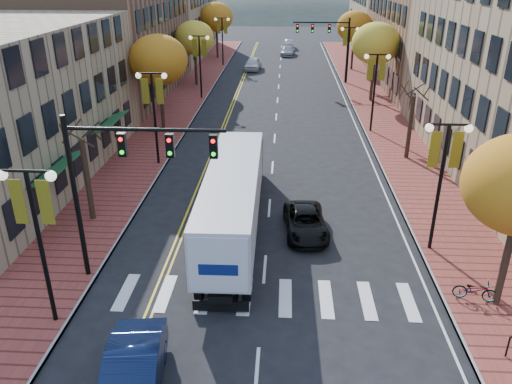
# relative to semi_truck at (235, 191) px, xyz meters

# --- Properties ---
(ground) EXTENTS (200.00, 200.00, 0.00)m
(ground) POSITION_rel_semi_truck_xyz_m (1.60, -7.56, -2.08)
(ground) COLOR black
(ground) RESTS_ON ground
(sidewalk_left) EXTENTS (4.00, 85.00, 0.15)m
(sidewalk_left) POSITION_rel_semi_truck_xyz_m (-7.40, 24.94, -2.00)
(sidewalk_left) COLOR brown
(sidewalk_left) RESTS_ON ground
(sidewalk_right) EXTENTS (4.00, 85.00, 0.15)m
(sidewalk_right) POSITION_rel_semi_truck_xyz_m (10.60, 24.94, -2.00)
(sidewalk_right) COLOR brown
(sidewalk_right) RESTS_ON ground
(building_left_mid) EXTENTS (12.00, 24.00, 11.00)m
(building_left_mid) POSITION_rel_semi_truck_xyz_m (-15.40, 28.44, 3.42)
(building_left_mid) COLOR brown
(building_left_mid) RESTS_ON ground
(building_left_far) EXTENTS (12.00, 26.00, 9.50)m
(building_left_far) POSITION_rel_semi_truck_xyz_m (-15.40, 53.44, 2.67)
(building_left_far) COLOR #9E8966
(building_left_far) RESTS_ON ground
(building_right_mid) EXTENTS (15.00, 24.00, 10.00)m
(building_right_mid) POSITION_rel_semi_truck_xyz_m (20.10, 34.44, 2.92)
(building_right_mid) COLOR brown
(building_right_mid) RESTS_ON ground
(building_right_far) EXTENTS (15.00, 20.00, 11.00)m
(building_right_far) POSITION_rel_semi_truck_xyz_m (20.10, 56.44, 3.42)
(building_right_far) COLOR #9E8966
(building_right_far) RESTS_ON ground
(tree_left_a) EXTENTS (0.28, 0.28, 4.20)m
(tree_left_a) POSITION_rel_semi_truck_xyz_m (-7.40, 0.44, 0.17)
(tree_left_a) COLOR #382619
(tree_left_a) RESTS_ON sidewalk_left
(tree_left_b) EXTENTS (4.48, 4.48, 7.21)m
(tree_left_b) POSITION_rel_semi_truck_xyz_m (-7.40, 16.44, 3.37)
(tree_left_b) COLOR #382619
(tree_left_b) RESTS_ON sidewalk_left
(tree_left_c) EXTENTS (4.16, 4.16, 6.69)m
(tree_left_c) POSITION_rel_semi_truck_xyz_m (-7.40, 32.44, 2.97)
(tree_left_c) COLOR #382619
(tree_left_c) RESTS_ON sidewalk_left
(tree_left_d) EXTENTS (4.61, 4.61, 7.42)m
(tree_left_d) POSITION_rel_semi_truck_xyz_m (-7.40, 50.44, 3.52)
(tree_left_d) COLOR #382619
(tree_left_d) RESTS_ON sidewalk_left
(tree_right_b) EXTENTS (0.28, 0.28, 4.20)m
(tree_right_b) POSITION_rel_semi_truck_xyz_m (10.60, 10.44, 0.17)
(tree_right_b) COLOR #382619
(tree_right_b) RESTS_ON sidewalk_right
(tree_right_c) EXTENTS (4.48, 4.48, 7.21)m
(tree_right_c) POSITION_rel_semi_truck_xyz_m (10.60, 26.44, 3.37)
(tree_right_c) COLOR #382619
(tree_right_c) RESTS_ON sidewalk_right
(tree_right_d) EXTENTS (4.35, 4.35, 7.00)m
(tree_right_d) POSITION_rel_semi_truck_xyz_m (10.60, 42.44, 3.21)
(tree_right_d) COLOR #382619
(tree_right_d) RESTS_ON sidewalk_right
(lamp_left_a) EXTENTS (1.96, 0.36, 6.05)m
(lamp_left_a) POSITION_rel_semi_truck_xyz_m (-5.90, -7.56, 2.21)
(lamp_left_a) COLOR black
(lamp_left_a) RESTS_ON ground
(lamp_left_b) EXTENTS (1.96, 0.36, 6.05)m
(lamp_left_b) POSITION_rel_semi_truck_xyz_m (-5.90, 8.44, 2.21)
(lamp_left_b) COLOR black
(lamp_left_b) RESTS_ON ground
(lamp_left_c) EXTENTS (1.96, 0.36, 6.05)m
(lamp_left_c) POSITION_rel_semi_truck_xyz_m (-5.90, 26.44, 2.21)
(lamp_left_c) COLOR black
(lamp_left_c) RESTS_ON ground
(lamp_left_d) EXTENTS (1.96, 0.36, 6.05)m
(lamp_left_d) POSITION_rel_semi_truck_xyz_m (-5.90, 44.44, 2.21)
(lamp_left_d) COLOR black
(lamp_left_d) RESTS_ON ground
(lamp_right_a) EXTENTS (1.96, 0.36, 6.05)m
(lamp_right_a) POSITION_rel_semi_truck_xyz_m (9.10, -1.56, 2.21)
(lamp_right_a) COLOR black
(lamp_right_a) RESTS_ON ground
(lamp_right_b) EXTENTS (1.96, 0.36, 6.05)m
(lamp_right_b) POSITION_rel_semi_truck_xyz_m (9.10, 16.44, 2.21)
(lamp_right_b) COLOR black
(lamp_right_b) RESTS_ON ground
(lamp_right_c) EXTENTS (1.96, 0.36, 6.05)m
(lamp_right_c) POSITION_rel_semi_truck_xyz_m (9.10, 34.44, 2.21)
(lamp_right_c) COLOR black
(lamp_right_c) RESTS_ON ground
(traffic_mast_near) EXTENTS (6.10, 0.35, 7.00)m
(traffic_mast_near) POSITION_rel_semi_truck_xyz_m (-3.87, -4.56, 2.84)
(traffic_mast_near) COLOR black
(traffic_mast_near) RESTS_ON ground
(traffic_mast_far) EXTENTS (6.10, 0.34, 7.00)m
(traffic_mast_far) POSITION_rel_semi_truck_xyz_m (7.08, 34.44, 2.84)
(traffic_mast_far) COLOR black
(traffic_mast_far) RESTS_ON ground
(semi_truck) EXTENTS (2.45, 14.26, 3.56)m
(semi_truck) POSITION_rel_semi_truck_xyz_m (0.00, 0.00, 0.00)
(semi_truck) COLOR black
(semi_truck) RESTS_ON ground
(navy_sedan) EXTENTS (2.19, 4.85, 1.54)m
(navy_sedan) POSITION_rel_semi_truck_xyz_m (-2.05, -10.77, -1.31)
(navy_sedan) COLOR #0D1736
(navy_sedan) RESTS_ON ground
(black_suv) EXTENTS (2.28, 4.38, 1.18)m
(black_suv) POSITION_rel_semi_truck_xyz_m (3.46, -0.24, -1.49)
(black_suv) COLOR black
(black_suv) RESTS_ON ground
(car_far_white) EXTENTS (2.20, 4.62, 1.53)m
(car_far_white) POSITION_rel_semi_truck_xyz_m (-1.80, 41.99, -1.32)
(car_far_white) COLOR silver
(car_far_white) RESTS_ON ground
(car_far_silver) EXTENTS (2.36, 4.62, 1.28)m
(car_far_silver) POSITION_rel_semi_truck_xyz_m (2.61, 53.51, -1.44)
(car_far_silver) COLOR #97979E
(car_far_silver) RESTS_ON ground
(car_far_oncoming) EXTENTS (1.51, 4.21, 1.38)m
(car_far_oncoming) POSITION_rel_semi_truck_xyz_m (2.74, 60.55, -1.39)
(car_far_oncoming) COLOR #A0A1A8
(car_far_oncoming) RESTS_ON ground
(bicycle) EXTENTS (1.71, 0.88, 0.85)m
(bicycle) POSITION_rel_semi_truck_xyz_m (9.79, -5.45, -1.50)
(bicycle) COLOR gray
(bicycle) RESTS_ON sidewalk_right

